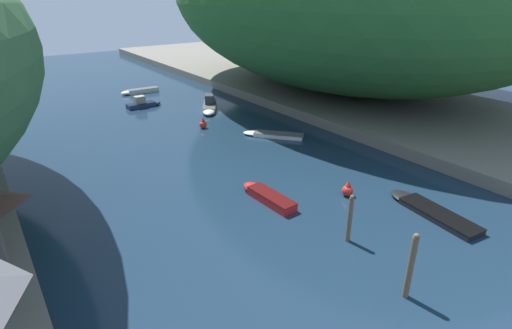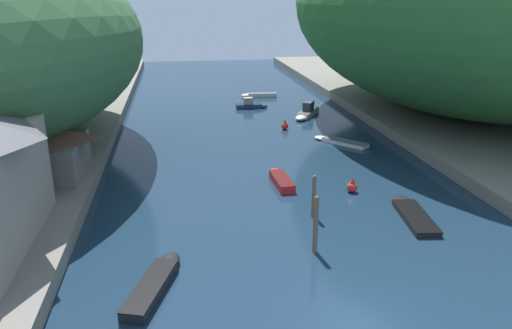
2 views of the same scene
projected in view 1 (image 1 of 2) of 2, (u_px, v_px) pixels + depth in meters
The scene contains 12 objects.
water_surface at pixel (184, 148), 35.72m from camera, with size 130.00×130.00×0.00m, color #192D42.
right_bank at pixel (368, 101), 48.70m from camera, with size 22.00×120.00×1.05m.
boat_open_rowboat at pixel (429, 210), 25.30m from camera, with size 2.40×6.58×0.39m.
boat_small_dinghy at pixel (209, 106), 46.69m from camera, with size 4.35×5.84×1.65m.
boat_mid_channel at pixel (271, 135), 38.35m from camera, with size 4.74×5.23×0.39m.
boat_near_quay at pixel (139, 91), 54.11m from camera, with size 5.08×1.35×0.60m.
boat_red_skiff at pixel (144, 104), 47.87m from camera, with size 4.18×1.38×1.39m.
boat_cabin_cruiser at pixel (266, 195), 26.84m from camera, with size 1.32×4.88×0.62m.
mooring_post_nearest at pixel (411, 266), 17.79m from camera, with size 0.29×0.29×3.43m.
mooring_post_second at pixel (350, 218), 21.97m from camera, with size 0.27×0.27×2.91m.
channel_buoy_near at pixel (203, 124), 40.54m from camera, with size 0.76×0.76×1.14m.
channel_buoy_far at pixel (348, 190), 27.26m from camera, with size 0.78×0.78×1.17m.
Camera 1 is at (-14.12, -0.82, 13.05)m, focal length 28.00 mm.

